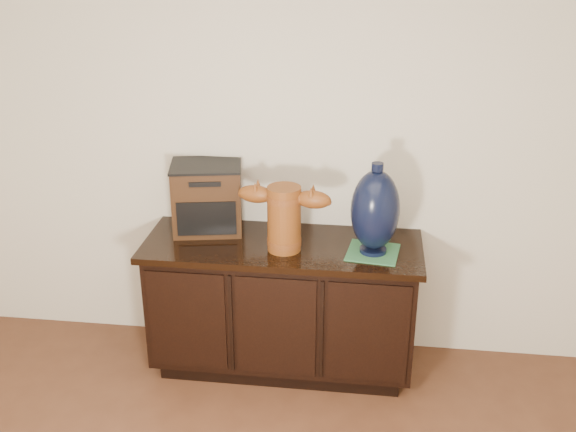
# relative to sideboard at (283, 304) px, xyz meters

# --- Properties ---
(sideboard) EXTENTS (1.46, 0.56, 0.75)m
(sideboard) POSITION_rel_sideboard_xyz_m (0.00, 0.00, 0.00)
(sideboard) COLOR black
(sideboard) RESTS_ON ground
(terracotta_vessel) EXTENTS (0.49, 0.20, 0.34)m
(terracotta_vessel) POSITION_rel_sideboard_xyz_m (0.02, -0.07, 0.56)
(terracotta_vessel) COLOR brown
(terracotta_vessel) RESTS_ON sideboard
(tv_radio) EXTENTS (0.42, 0.36, 0.37)m
(tv_radio) POSITION_rel_sideboard_xyz_m (-0.43, 0.13, 0.55)
(tv_radio) COLOR #361E0D
(tv_radio) RESTS_ON sideboard
(green_mat) EXTENTS (0.28, 0.28, 0.01)m
(green_mat) POSITION_rel_sideboard_xyz_m (0.47, -0.05, 0.37)
(green_mat) COLOR #316E41
(green_mat) RESTS_ON sideboard
(lamp_base) EXTENTS (0.27, 0.27, 0.47)m
(lamp_base) POSITION_rel_sideboard_xyz_m (0.47, -0.05, 0.60)
(lamp_base) COLOR black
(lamp_base) RESTS_ON green_mat
(spray_can) EXTENTS (0.05, 0.05, 0.16)m
(spray_can) POSITION_rel_sideboard_xyz_m (-0.06, 0.11, 0.45)
(spray_can) COLOR #5B1C0F
(spray_can) RESTS_ON sideboard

